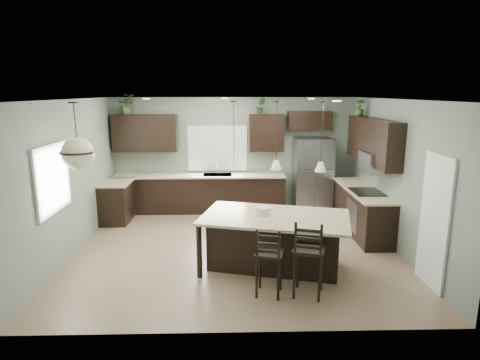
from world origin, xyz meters
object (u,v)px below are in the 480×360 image
object	(u,v)px
serving_dish	(263,211)
bar_stool_center	(269,261)
refrigerator	(312,175)
bar_stool_right	(309,258)
plant_back_left	(127,104)
kitchen_island	(275,242)

from	to	relation	value
serving_dish	bar_stool_center	world-z (taller)	serving_dish
refrigerator	serving_dish	bearing A→B (deg)	-114.79
bar_stool_right	plant_back_left	size ratio (longest dim) A/B	2.45
kitchen_island	bar_stool_center	bearing A→B (deg)	-87.09
refrigerator	kitchen_island	world-z (taller)	refrigerator
serving_dish	bar_stool_center	bearing A→B (deg)	-89.23
bar_stool_center	plant_back_left	world-z (taller)	plant_back_left
refrigerator	bar_stool_right	world-z (taller)	refrigerator
kitchen_island	plant_back_left	distance (m)	5.17
kitchen_island	bar_stool_right	bearing A→B (deg)	-52.88
bar_stool_center	plant_back_left	distance (m)	5.68
kitchen_island	refrigerator	bearing A→B (deg)	82.74
kitchen_island	bar_stool_center	distance (m)	0.92
kitchen_island	plant_back_left	bearing A→B (deg)	146.99
plant_back_left	serving_dish	bearing A→B (deg)	-48.69
bar_stool_right	kitchen_island	bearing A→B (deg)	130.09
serving_dish	bar_stool_right	world-z (taller)	bar_stool_right
refrigerator	serving_dish	world-z (taller)	refrigerator
refrigerator	bar_stool_right	xyz separation A→B (m)	(-0.89, -4.17, -0.34)
serving_dish	bar_stool_center	size ratio (longest dim) A/B	0.23
kitchen_island	bar_stool_right	world-z (taller)	bar_stool_right
refrigerator	plant_back_left	size ratio (longest dim) A/B	3.87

